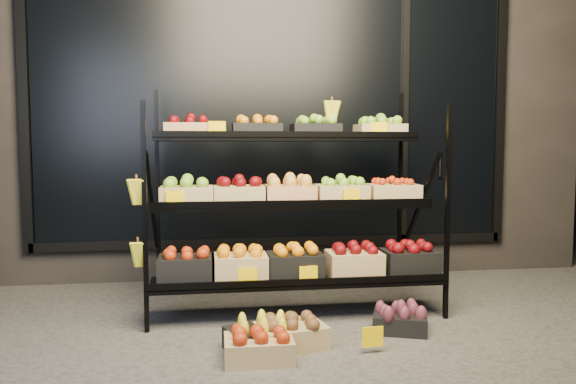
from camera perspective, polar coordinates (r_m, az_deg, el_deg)
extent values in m
plane|color=#514F4C|center=(3.74, 1.90, -14.18)|extent=(24.00, 24.00, 0.00)
cube|color=#2D2826|center=(6.15, -2.40, 9.68)|extent=(6.00, 2.00, 3.50)
cube|color=black|center=(5.12, -1.21, 8.46)|extent=(4.20, 0.04, 2.40)
cube|color=black|center=(5.16, -1.16, -5.06)|extent=(4.30, 0.06, 0.08)
cube|color=black|center=(5.28, -25.24, 7.90)|extent=(0.08, 0.06, 2.50)
cube|color=black|center=(5.77, 20.72, 7.73)|extent=(0.08, 0.06, 2.50)
cube|color=black|center=(5.38, 11.74, 8.17)|extent=(0.06, 0.06, 2.50)
cylinder|color=black|center=(5.47, 15.21, 2.81)|extent=(0.02, 0.02, 0.25)
cube|color=black|center=(3.72, -14.34, -2.58)|extent=(0.03, 0.03, 1.50)
cube|color=black|center=(4.05, 15.90, -2.04)|extent=(0.03, 0.03, 1.50)
cube|color=black|center=(4.67, -13.11, -0.13)|extent=(0.03, 0.03, 1.66)
cube|color=black|center=(4.94, 11.32, 0.15)|extent=(0.03, 0.03, 1.66)
cube|color=black|center=(4.00, 1.02, -8.99)|extent=(2.05, 0.42, 0.03)
cube|color=black|center=(3.80, 1.51, -9.18)|extent=(2.05, 0.02, 0.05)
cube|color=black|center=(4.21, 0.37, -1.41)|extent=(2.05, 0.40, 0.03)
cube|color=black|center=(4.02, 0.77, -1.19)|extent=(2.05, 0.02, 0.05)
cube|color=black|center=(4.48, -0.21, 5.36)|extent=(2.05, 0.40, 0.03)
cube|color=black|center=(4.30, 0.15, 5.86)|extent=(2.05, 0.02, 0.05)
cube|color=tan|center=(4.44, -9.96, 6.20)|extent=(0.38, 0.28, 0.11)
ellipsoid|color=#67070B|center=(4.45, -9.98, 7.30)|extent=(0.32, 0.24, 0.07)
cube|color=black|center=(4.46, -3.19, 6.26)|extent=(0.38, 0.28, 0.11)
ellipsoid|color=orange|center=(4.46, -3.20, 7.35)|extent=(0.32, 0.24, 0.07)
cube|color=black|center=(4.52, 2.80, 6.23)|extent=(0.38, 0.28, 0.11)
ellipsoid|color=#78B22C|center=(4.53, 2.80, 7.31)|extent=(0.32, 0.24, 0.07)
cube|color=tan|center=(4.66, 9.31, 6.13)|extent=(0.38, 0.28, 0.11)
ellipsoid|color=#78B22C|center=(4.66, 9.33, 7.18)|extent=(0.32, 0.24, 0.07)
cube|color=tan|center=(4.16, -10.23, -0.38)|extent=(0.38, 0.28, 0.14)
ellipsoid|color=#78B22C|center=(4.15, -10.25, 1.00)|extent=(0.32, 0.24, 0.07)
cube|color=tan|center=(4.16, -4.92, -0.32)|extent=(0.38, 0.28, 0.14)
ellipsoid|color=#67070B|center=(4.15, -4.93, 1.06)|extent=(0.32, 0.24, 0.07)
cube|color=tan|center=(4.20, 0.10, -0.26)|extent=(0.38, 0.28, 0.14)
ellipsoid|color=gold|center=(4.19, 0.10, 1.10)|extent=(0.32, 0.24, 0.07)
cube|color=tan|center=(4.28, 5.43, -0.19)|extent=(0.38, 0.28, 0.14)
ellipsoid|color=#78B22C|center=(4.27, 5.44, 1.15)|extent=(0.32, 0.24, 0.07)
cube|color=tan|center=(4.39, 10.58, -0.13)|extent=(0.38, 0.28, 0.14)
ellipsoid|color=#B3240C|center=(4.38, 10.60, 1.18)|extent=(0.32, 0.24, 0.07)
cube|color=black|center=(3.93, -10.27, -7.75)|extent=(0.38, 0.28, 0.18)
ellipsoid|color=#B3240C|center=(3.91, -10.30, -6.03)|extent=(0.32, 0.24, 0.07)
cube|color=tan|center=(3.93, -4.94, -7.68)|extent=(0.38, 0.28, 0.18)
ellipsoid|color=orange|center=(3.91, -4.96, -5.96)|extent=(0.32, 0.24, 0.07)
cube|color=black|center=(3.98, 0.72, -7.53)|extent=(0.38, 0.28, 0.18)
ellipsoid|color=orange|center=(3.95, 0.72, -5.83)|extent=(0.32, 0.24, 0.07)
cube|color=tan|center=(4.06, 6.73, -7.30)|extent=(0.38, 0.28, 0.18)
ellipsoid|color=#67070B|center=(4.04, 6.75, -5.63)|extent=(0.32, 0.24, 0.07)
cube|color=black|center=(4.19, 12.26, -7.02)|extent=(0.38, 0.28, 0.18)
ellipsoid|color=#67070B|center=(4.17, 12.29, -5.40)|extent=(0.32, 0.24, 0.07)
ellipsoid|color=yellow|center=(3.72, -15.15, 1.38)|extent=(0.14, 0.08, 0.22)
ellipsoid|color=yellow|center=(3.76, -15.02, -4.82)|extent=(0.14, 0.08, 0.22)
ellipsoid|color=yellow|center=(4.46, 4.49, 9.31)|extent=(0.14, 0.08, 0.22)
cube|color=#EABB00|center=(4.01, -11.38, -0.72)|extent=(0.13, 0.01, 0.12)
cube|color=#EABB00|center=(4.14, 6.48, -0.49)|extent=(0.13, 0.01, 0.12)
cube|color=#EABB00|center=(4.50, 9.25, 6.25)|extent=(0.13, 0.01, 0.12)
cube|color=#EABB00|center=(4.29, -7.22, 6.36)|extent=(0.13, 0.01, 0.12)
cube|color=#EABB00|center=(3.80, -4.11, -8.58)|extent=(0.13, 0.01, 0.12)
cube|color=#EABB00|center=(3.85, 2.09, -8.40)|extent=(0.13, 0.01, 0.12)
cube|color=#EABB00|center=(3.43, 8.58, -14.97)|extent=(0.13, 0.01, 0.12)
cube|color=tan|center=(3.29, -3.00, -15.65)|extent=(0.39, 0.29, 0.13)
ellipsoid|color=#B3240C|center=(3.26, -3.00, -14.06)|extent=(0.33, 0.24, 0.07)
cube|color=black|center=(3.46, -2.72, -14.64)|extent=(0.47, 0.41, 0.13)
ellipsoid|color=yellow|center=(3.43, -2.73, -13.11)|extent=(0.39, 0.34, 0.07)
cube|color=tan|center=(3.50, 0.32, -14.38)|extent=(0.46, 0.38, 0.14)
ellipsoid|color=brown|center=(3.47, 0.32, -12.85)|extent=(0.38, 0.32, 0.07)
cube|color=black|center=(3.83, 11.29, -12.91)|extent=(0.41, 0.35, 0.12)
ellipsoid|color=brown|center=(3.81, 11.32, -11.64)|extent=(0.34, 0.30, 0.07)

